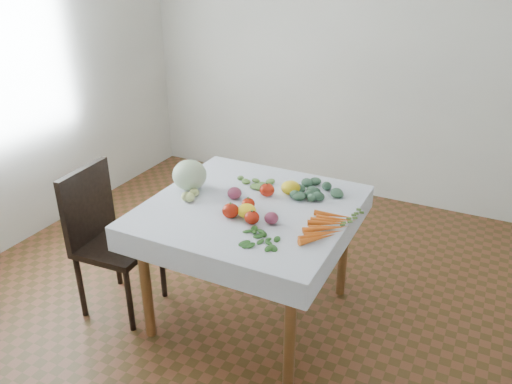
% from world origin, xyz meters
% --- Properties ---
extents(ground, '(4.00, 4.00, 0.00)m').
position_xyz_m(ground, '(0.00, 0.00, 0.00)').
color(ground, brown).
extents(back_wall, '(4.00, 0.04, 2.70)m').
position_xyz_m(back_wall, '(0.00, 2.00, 1.35)').
color(back_wall, silver).
rests_on(back_wall, ground).
extents(table, '(1.00, 1.00, 0.75)m').
position_xyz_m(table, '(0.00, 0.00, 0.65)').
color(table, brown).
rests_on(table, ground).
extents(tablecloth, '(1.12, 1.12, 0.01)m').
position_xyz_m(tablecloth, '(0.00, 0.00, 0.75)').
color(tablecloth, white).
rests_on(tablecloth, table).
extents(chair, '(0.44, 0.44, 0.92)m').
position_xyz_m(chair, '(-0.84, -0.30, 0.53)').
color(chair, black).
rests_on(chair, ground).
extents(cabbage, '(0.22, 0.22, 0.18)m').
position_xyz_m(cabbage, '(-0.42, 0.03, 0.85)').
color(cabbage, beige).
rests_on(cabbage, tablecloth).
extents(tomato_a, '(0.08, 0.08, 0.06)m').
position_xyz_m(tomato_a, '(0.01, -0.05, 0.79)').
color(tomato_a, '#AC1D0B').
rests_on(tomato_a, tablecloth).
extents(tomato_b, '(0.10, 0.10, 0.08)m').
position_xyz_m(tomato_b, '(0.03, 0.15, 0.79)').
color(tomato_b, '#AC1D0B').
rests_on(tomato_b, tablecloth).
extents(tomato_c, '(0.11, 0.11, 0.08)m').
position_xyz_m(tomato_c, '(-0.03, -0.18, 0.80)').
color(tomato_c, '#AC1D0B').
rests_on(tomato_c, tablecloth).
extents(tomato_d, '(0.09, 0.09, 0.07)m').
position_xyz_m(tomato_d, '(0.10, -0.19, 0.79)').
color(tomato_d, '#AC1D0B').
rests_on(tomato_d, tablecloth).
extents(heirloom_back, '(0.15, 0.15, 0.08)m').
position_xyz_m(heirloom_back, '(0.15, 0.23, 0.80)').
color(heirloom_back, yellow).
rests_on(heirloom_back, tablecloth).
extents(heirloom_front, '(0.10, 0.10, 0.07)m').
position_xyz_m(heirloom_front, '(0.05, -0.13, 0.79)').
color(heirloom_front, yellow).
rests_on(heirloom_front, tablecloth).
extents(onion_a, '(0.11, 0.11, 0.07)m').
position_xyz_m(onion_a, '(-0.12, 0.03, 0.79)').
color(onion_a, '#5B1A37').
rests_on(onion_a, tablecloth).
extents(onion_b, '(0.10, 0.10, 0.06)m').
position_xyz_m(onion_b, '(0.20, -0.14, 0.79)').
color(onion_b, '#5B1A37').
rests_on(onion_b, tablecloth).
extents(tomatillo_cluster, '(0.11, 0.12, 0.05)m').
position_xyz_m(tomatillo_cluster, '(-0.35, -0.07, 0.78)').
color(tomatillo_cluster, '#D4DE80').
rests_on(tomatillo_cluster, tablecloth).
extents(carrot_bunch, '(0.21, 0.39, 0.03)m').
position_xyz_m(carrot_bunch, '(0.48, -0.07, 0.77)').
color(carrot_bunch, orange).
rests_on(carrot_bunch, tablecloth).
extents(kale_bunch, '(0.35, 0.27, 0.04)m').
position_xyz_m(kale_bunch, '(0.27, 0.31, 0.78)').
color(kale_bunch, '#385C44').
rests_on(kale_bunch, tablecloth).
extents(basil_bunch, '(0.22, 0.19, 0.01)m').
position_xyz_m(basil_bunch, '(0.22, -0.33, 0.76)').
color(basil_bunch, '#23591B').
rests_on(basil_bunch, tablecloth).
extents(dill_bunch, '(0.22, 0.16, 0.02)m').
position_xyz_m(dill_bunch, '(-0.12, 0.27, 0.77)').
color(dill_bunch, '#5E883E').
rests_on(dill_bunch, tablecloth).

